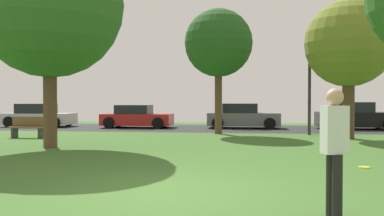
{
  "coord_description": "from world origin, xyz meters",
  "views": [
    {
      "loc": [
        1.43,
        -7.04,
        1.61
      ],
      "look_at": [
        0.0,
        3.67,
        1.4
      ],
      "focal_mm": 38.16,
      "sensor_mm": 36.0,
      "label": 1
    }
  ],
  "objects_px": {
    "parked_car_black": "(355,117)",
    "street_lamp_post": "(309,86)",
    "oak_tree_right": "(349,44)",
    "frisbee_disc": "(364,167)",
    "parked_car_grey": "(243,117)",
    "person_catcher": "(334,146)",
    "birch_tree_lone": "(49,4)",
    "parked_car_silver": "(39,116)",
    "oak_tree_center": "(218,43)",
    "park_bench": "(29,127)",
    "parked_car_red": "(137,117)"
  },
  "relations": [
    {
      "from": "street_lamp_post",
      "to": "parked_car_black",
      "type": "bearing_deg",
      "value": 53.44
    },
    {
      "from": "parked_car_silver",
      "to": "parked_car_red",
      "type": "height_order",
      "value": "parked_car_silver"
    },
    {
      "from": "person_catcher",
      "to": "parked_car_grey",
      "type": "relative_size",
      "value": 0.44
    },
    {
      "from": "park_bench",
      "to": "street_lamp_post",
      "type": "bearing_deg",
      "value": -165.86
    },
    {
      "from": "parked_car_silver",
      "to": "frisbee_disc",
      "type": "bearing_deg",
      "value": -40.6
    },
    {
      "from": "oak_tree_right",
      "to": "street_lamp_post",
      "type": "bearing_deg",
      "value": 130.63
    },
    {
      "from": "person_catcher",
      "to": "street_lamp_post",
      "type": "xyz_separation_m",
      "value": [
        1.68,
        13.48,
        1.26
      ]
    },
    {
      "from": "person_catcher",
      "to": "street_lamp_post",
      "type": "bearing_deg",
      "value": -114.61
    },
    {
      "from": "park_bench",
      "to": "person_catcher",
      "type": "bearing_deg",
      "value": 134.78
    },
    {
      "from": "parked_car_black",
      "to": "park_bench",
      "type": "relative_size",
      "value": 2.6
    },
    {
      "from": "parked_car_red",
      "to": "parked_car_grey",
      "type": "relative_size",
      "value": 0.99
    },
    {
      "from": "birch_tree_lone",
      "to": "parked_car_grey",
      "type": "bearing_deg",
      "value": 58.5
    },
    {
      "from": "birch_tree_lone",
      "to": "person_catcher",
      "type": "height_order",
      "value": "birch_tree_lone"
    },
    {
      "from": "parked_car_silver",
      "to": "parked_car_black",
      "type": "relative_size",
      "value": 0.98
    },
    {
      "from": "parked_car_black",
      "to": "person_catcher",
      "type": "bearing_deg",
      "value": -105.04
    },
    {
      "from": "street_lamp_post",
      "to": "parked_car_silver",
      "type": "bearing_deg",
      "value": 165.69
    },
    {
      "from": "oak_tree_right",
      "to": "frisbee_disc",
      "type": "bearing_deg",
      "value": -100.69
    },
    {
      "from": "oak_tree_center",
      "to": "frisbee_disc",
      "type": "height_order",
      "value": "oak_tree_center"
    },
    {
      "from": "frisbee_disc",
      "to": "street_lamp_post",
      "type": "relative_size",
      "value": 0.06
    },
    {
      "from": "parked_car_black",
      "to": "frisbee_disc",
      "type": "bearing_deg",
      "value": -103.33
    },
    {
      "from": "frisbee_disc",
      "to": "parked_car_red",
      "type": "distance_m",
      "value": 15.8
    },
    {
      "from": "oak_tree_center",
      "to": "frisbee_disc",
      "type": "xyz_separation_m",
      "value": [
        4.1,
        -9.29,
        -4.28
      ]
    },
    {
      "from": "frisbee_disc",
      "to": "parked_car_grey",
      "type": "xyz_separation_m",
      "value": [
        -2.98,
        13.33,
        0.63
      ]
    },
    {
      "from": "park_bench",
      "to": "street_lamp_post",
      "type": "xyz_separation_m",
      "value": [
        12.04,
        3.03,
        1.79
      ]
    },
    {
      "from": "birch_tree_lone",
      "to": "parked_car_black",
      "type": "bearing_deg",
      "value": 39.61
    },
    {
      "from": "birch_tree_lone",
      "to": "parked_car_silver",
      "type": "distance_m",
      "value": 12.44
    },
    {
      "from": "frisbee_disc",
      "to": "parked_car_silver",
      "type": "xyz_separation_m",
      "value": [
        -15.23,
        13.05,
        0.61
      ]
    },
    {
      "from": "person_catcher",
      "to": "parked_car_grey",
      "type": "height_order",
      "value": "person_catcher"
    },
    {
      "from": "person_catcher",
      "to": "park_bench",
      "type": "xyz_separation_m",
      "value": [
        -10.37,
        10.45,
        -0.52
      ]
    },
    {
      "from": "parked_car_silver",
      "to": "parked_car_grey",
      "type": "bearing_deg",
      "value": 1.29
    },
    {
      "from": "oak_tree_right",
      "to": "frisbee_disc",
      "type": "relative_size",
      "value": 21.38
    },
    {
      "from": "birch_tree_lone",
      "to": "park_bench",
      "type": "height_order",
      "value": "birch_tree_lone"
    },
    {
      "from": "parked_car_black",
      "to": "park_bench",
      "type": "height_order",
      "value": "parked_car_black"
    },
    {
      "from": "frisbee_disc",
      "to": "oak_tree_right",
      "type": "bearing_deg",
      "value": 79.31
    },
    {
      "from": "oak_tree_center",
      "to": "parked_car_black",
      "type": "bearing_deg",
      "value": 28.72
    },
    {
      "from": "birch_tree_lone",
      "to": "parked_car_silver",
      "type": "height_order",
      "value": "birch_tree_lone"
    },
    {
      "from": "oak_tree_center",
      "to": "frisbee_disc",
      "type": "bearing_deg",
      "value": -66.17
    },
    {
      "from": "oak_tree_center",
      "to": "parked_car_black",
      "type": "distance_m",
      "value": 9.02
    },
    {
      "from": "oak_tree_right",
      "to": "street_lamp_post",
      "type": "relative_size",
      "value": 1.28
    },
    {
      "from": "parked_car_silver",
      "to": "park_bench",
      "type": "bearing_deg",
      "value": -64.76
    },
    {
      "from": "person_catcher",
      "to": "parked_car_black",
      "type": "bearing_deg",
      "value": -122.56
    },
    {
      "from": "oak_tree_center",
      "to": "person_catcher",
      "type": "distance_m",
      "value": 14.25
    },
    {
      "from": "oak_tree_center",
      "to": "person_catcher",
      "type": "xyz_separation_m",
      "value": [
        2.52,
        -13.63,
        -3.3
      ]
    },
    {
      "from": "birch_tree_lone",
      "to": "street_lamp_post",
      "type": "distance_m",
      "value": 11.61
    },
    {
      "from": "park_bench",
      "to": "parked_car_grey",
      "type": "bearing_deg",
      "value": -141.19
    },
    {
      "from": "oak_tree_right",
      "to": "parked_car_red",
      "type": "height_order",
      "value": "oak_tree_right"
    },
    {
      "from": "person_catcher",
      "to": "parked_car_silver",
      "type": "height_order",
      "value": "person_catcher"
    },
    {
      "from": "parked_car_black",
      "to": "street_lamp_post",
      "type": "height_order",
      "value": "street_lamp_post"
    },
    {
      "from": "frisbee_disc",
      "to": "parked_car_grey",
      "type": "bearing_deg",
      "value": 102.6
    },
    {
      "from": "oak_tree_right",
      "to": "oak_tree_center",
      "type": "bearing_deg",
      "value": 162.82
    }
  ]
}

